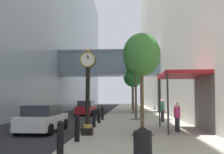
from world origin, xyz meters
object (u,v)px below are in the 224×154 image
object	(u,v)px
street_clock	(88,87)
pedestrian_walking	(162,110)
street_tree_mid_far	(133,78)
car_white_mid	(43,119)
street_tree_far	(132,77)
bollard_fourth	(94,118)
pedestrian_by_clock	(177,116)
car_red_near	(86,108)
bollard_second	(77,128)
bollard_nearest	(60,137)
bollard_fifth	(99,115)
bollard_sixth	(102,113)
street_tree_mid_near	(136,64)
street_tree_near	(141,55)
trash_bin	(143,145)

from	to	relation	value
street_clock	pedestrian_walking	world-z (taller)	street_clock
street_tree_mid_far	car_white_mid	size ratio (longest dim) A/B	1.38
street_tree_far	street_tree_mid_far	bearing A→B (deg)	-90.00
bollard_fourth	pedestrian_walking	bearing A→B (deg)	37.59
street_tree_far	pedestrian_by_clock	distance (m)	25.63
street_tree_mid_far	car_red_near	bearing A→B (deg)	-161.27
pedestrian_by_clock	bollard_second	bearing A→B (deg)	-147.16
bollard_nearest	street_tree_far	bearing A→B (deg)	84.64
street_tree_far	pedestrian_walking	world-z (taller)	street_tree_far
bollard_fifth	bollard_sixth	world-z (taller)	same
bollard_fourth	car_red_near	distance (m)	12.89
car_white_mid	bollard_fourth	bearing A→B (deg)	24.60
bollard_sixth	street_tree_mid_near	world-z (taller)	street_tree_mid_near
street_clock	bollard_fourth	bearing A→B (deg)	92.08
street_clock	street_tree_far	distance (m)	26.76
street_clock	bollard_second	size ratio (longest dim) A/B	3.94
street_tree_mid_near	pedestrian_walking	distance (m)	4.85
car_white_mid	car_red_near	bearing A→B (deg)	89.56
street_tree_near	street_clock	bearing A→B (deg)	-178.75
street_clock	bollard_second	bearing A→B (deg)	-93.54
street_tree_near	street_tree_mid_far	size ratio (longest dim) A/B	0.90
street_clock	bollard_fifth	distance (m)	5.93
bollard_second	trash_bin	xyz separation A→B (m)	(2.58, -3.31, -0.05)
street_tree_near	pedestrian_by_clock	xyz separation A→B (m)	(1.99, 1.24, -3.19)
bollard_nearest	bollard_second	xyz separation A→B (m)	(0.00, 2.50, 0.00)
bollard_second	pedestrian_by_clock	size ratio (longest dim) A/B	0.69
street_tree_near	pedestrian_by_clock	world-z (taller)	street_tree_near
street_clock	bollard_fifth	xyz separation A→B (m)	(-0.11, 5.64, -1.83)
bollard_sixth	street_tree_near	bearing A→B (deg)	-70.30
street_tree_near	street_tree_mid_far	bearing A→B (deg)	90.00
car_red_near	bollard_fifth	bearing A→B (deg)	-74.71
pedestrian_by_clock	street_tree_far	bearing A→B (deg)	94.51
bollard_fifth	pedestrian_by_clock	bearing A→B (deg)	-41.67
street_clock	street_tree_mid_near	bearing A→B (deg)	72.59
bollard_nearest	car_white_mid	bearing A→B (deg)	114.89
street_tree_near	pedestrian_walking	size ratio (longest dim) A/B	2.94
bollard_sixth	street_tree_mid_far	world-z (taller)	street_tree_mid_far
bollard_sixth	bollard_fourth	bearing A→B (deg)	-90.00
street_tree_near	street_tree_mid_near	bearing A→B (deg)	90.00
bollard_second	street_tree_mid_near	xyz separation A→B (m)	(2.89, 10.71, 4.32)
street_tree_near	pedestrian_walking	distance (m)	7.80
bollard_fifth	pedestrian_by_clock	world-z (taller)	pedestrian_by_clock
bollard_fifth	street_tree_far	xyz separation A→B (m)	(2.89, 20.81, 4.79)
bollard_nearest	bollard_second	size ratio (longest dim) A/B	1.00
street_clock	pedestrian_walking	xyz separation A→B (m)	(4.79, 6.92, -1.48)
bollard_sixth	street_tree_mid_far	xyz separation A→B (m)	(2.89, 9.52, 3.90)
bollard_nearest	car_white_mid	distance (m)	6.81
street_tree_mid_far	pedestrian_by_clock	world-z (taller)	street_tree_mid_far
street_tree_near	street_tree_mid_near	xyz separation A→B (m)	(-0.00, 8.80, 0.86)
bollard_fourth	car_white_mid	distance (m)	3.15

